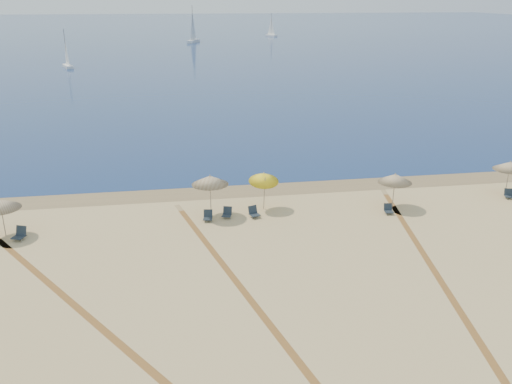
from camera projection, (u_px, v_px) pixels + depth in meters
ocean at (180, 28)px, 223.01m from camera, size 500.00×500.00×0.00m
wet_sand at (247, 190)px, 37.07m from camera, size 500.00×500.00×0.00m
umbrella_1 at (0, 204)px, 29.25m from camera, size 2.16×2.16×2.30m
umbrella_2 at (210, 180)px, 31.95m from camera, size 2.26×2.26×2.66m
umbrella_3 at (264, 177)px, 32.99m from camera, size 1.90×1.97×2.62m
umbrella_4 at (395, 178)px, 33.29m from camera, size 2.16×2.16×2.33m
umbrella_5 at (510, 166)px, 35.54m from camera, size 2.17×2.17×2.39m
chair_3 at (20, 234)px, 29.41m from camera, size 0.83×0.89×0.74m
chair_4 at (208, 216)px, 31.89m from camera, size 0.63×0.70×0.65m
chair_5 at (227, 213)px, 32.35m from camera, size 0.71×0.77×0.65m
chair_6 at (254, 212)px, 32.41m from camera, size 0.75×0.81×0.68m
chair_7 at (388, 209)px, 32.95m from camera, size 0.56×0.64×0.61m
chair_8 at (509, 194)px, 35.45m from camera, size 0.67×0.73×0.62m
sailboat_0 at (193, 31)px, 153.76m from camera, size 4.09×7.11×10.33m
sailboat_1 at (271, 29)px, 177.98m from camera, size 3.34×5.08×7.49m
sailboat_2 at (67, 56)px, 99.56m from camera, size 2.77×4.90×7.10m
tire_tracks at (272, 313)px, 22.64m from camera, size 52.16×39.90×0.00m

